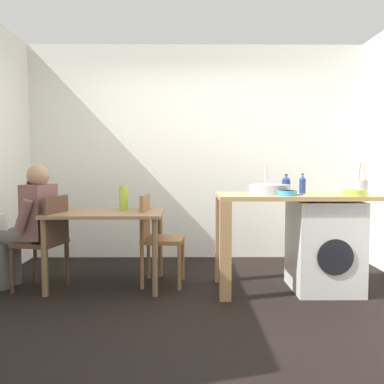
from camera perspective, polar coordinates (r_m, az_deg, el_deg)
ground_plane at (r=3.61m, az=0.91°, el=-15.41°), size 5.46×5.46×0.00m
wall_back at (r=5.16m, az=0.49°, el=5.61°), size 4.60×0.10×2.70m
dining_table at (r=4.02m, az=-12.08°, el=-4.08°), size 1.10×0.76×0.74m
chair_person_seat at (r=4.07m, az=-20.00°, el=-6.05°), size 0.48×0.48×0.90m
chair_opposite at (r=4.02m, az=-5.20°, el=-5.95°), size 0.43×0.43×0.90m
seated_person at (r=4.14m, az=-21.92°, el=-3.65°), size 0.54×0.54×1.20m
kitchen_counter at (r=3.86m, az=11.68°, el=-2.63°), size 1.50×0.68×0.92m
washing_machine at (r=4.03m, az=18.27°, el=-7.24°), size 0.60×0.61×0.86m
sink_basin at (r=3.83m, az=10.97°, el=0.39°), size 0.38×0.38×0.09m
tap at (r=4.00m, az=10.48°, el=1.90°), size 0.02×0.02×0.28m
bottle_tall_green at (r=4.10m, az=13.26°, el=1.10°), size 0.08×0.08×0.18m
bottle_squat_brown at (r=3.97m, az=15.46°, el=1.03°), size 0.06×0.06×0.19m
mixing_bowl at (r=3.66m, az=13.41°, el=-0.09°), size 0.17×0.17×0.05m
utensil_crock at (r=4.14m, az=23.02°, el=0.75°), size 0.11×0.11×0.30m
colander at (r=3.83m, az=22.13°, el=-0.04°), size 0.20×0.20×0.06m
vase at (r=4.06m, az=-9.76°, el=-0.81°), size 0.09×0.09×0.25m
scissors at (r=3.78m, az=14.41°, el=-0.33°), size 0.15×0.06×0.01m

